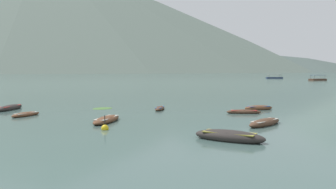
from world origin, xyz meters
The scene contains 16 objects.
ground_plane centered at (0.00, 1500.00, 0.00)m, with size 6000.00×6000.00×0.00m, color #425B56.
mountain_2 centered at (-387.78, 1464.03, 268.83)m, with size 2117.98×2117.98×537.66m, color #56665B.
mountain_3 centered at (342.32, 1822.84, 223.56)m, with size 1953.12×1953.12×447.11m, color #4C5B56.
mountain_4 centered at (1110.63, 1812.99, 231.16)m, with size 1751.55×1751.55×462.33m, color slate.
rowboat_0 centered at (-12.93, 25.84, 0.14)m, with size 2.36×3.20×0.45m.
rowboat_1 centered at (-0.31, 29.60, 0.15)m, with size 1.59×3.20×0.46m.
rowboat_2 centered at (7.65, 25.81, 0.15)m, with size 3.45×1.33×0.48m.
rowboat_3 centered at (2.74, 13.64, 0.24)m, with size 4.36×3.56×0.79m.
rowboat_5 centered at (10.20, 28.60, 0.19)m, with size 3.40×1.65×0.60m.
rowboat_6 centered at (6.99, 18.82, 0.20)m, with size 3.95×3.64×0.63m.
rowboat_7 centered at (-16.26, 31.15, 0.21)m, with size 1.83×4.52×0.67m.
rowboat_8 centered at (-5.20, 21.56, 0.18)m, with size 2.56×4.57×0.59m.
ferry_1 centered at (72.52, 169.81, 0.45)m, with size 8.85×4.43×2.54m.
ferry_2 centered at (75.79, 131.81, 0.45)m, with size 8.81×5.36×2.54m.
mooring_buoy centered at (-4.99, 17.96, 0.11)m, with size 0.52×0.52×1.19m.
weed_patch_4 centered at (-6.51, 31.35, 0.00)m, with size 2.32×1.91×0.14m, color #477033.
Camera 1 is at (-2.71, -5.35, 4.14)m, focal length 35.30 mm.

